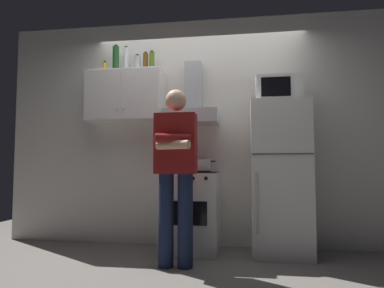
# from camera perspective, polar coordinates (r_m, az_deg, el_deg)

# --- Properties ---
(ground_plane) EXTENTS (7.00, 7.00, 0.00)m
(ground_plane) POSITION_cam_1_polar(r_m,az_deg,el_deg) (3.64, 0.00, -18.40)
(ground_plane) COLOR slate
(back_wall_tiled) EXTENTS (4.80, 0.10, 2.70)m
(back_wall_tiled) POSITION_cam_1_polar(r_m,az_deg,el_deg) (4.14, 1.23, 2.20)
(back_wall_tiled) COLOR silver
(back_wall_tiled) RESTS_ON ground_plane
(upper_cabinet) EXTENTS (0.90, 0.37, 0.60)m
(upper_cabinet) POSITION_cam_1_polar(r_m,az_deg,el_deg) (4.18, -10.93, 7.76)
(upper_cabinet) COLOR white
(stove_oven) EXTENTS (0.60, 0.62, 0.87)m
(stove_oven) POSITION_cam_1_polar(r_m,az_deg,el_deg) (3.80, -0.19, -11.11)
(stove_oven) COLOR white
(stove_oven) RESTS_ON ground_plane
(range_hood) EXTENTS (0.60, 0.44, 0.75)m
(range_hood) POSITION_cam_1_polar(r_m,az_deg,el_deg) (3.96, 0.09, 6.09)
(range_hood) COLOR #B7BABF
(refrigerator) EXTENTS (0.60, 0.62, 1.60)m
(refrigerator) POSITION_cam_1_polar(r_m,az_deg,el_deg) (3.75, 14.37, -5.46)
(refrigerator) COLOR white
(refrigerator) RESTS_ON ground_plane
(microwave) EXTENTS (0.48, 0.37, 0.28)m
(microwave) POSITION_cam_1_polar(r_m,az_deg,el_deg) (3.86, 14.10, 8.63)
(microwave) COLOR silver
(microwave) RESTS_ON refrigerator
(person_standing) EXTENTS (0.38, 0.33, 1.64)m
(person_standing) POSITION_cam_1_polar(r_m,az_deg,el_deg) (3.19, -2.73, -4.06)
(person_standing) COLOR #192342
(person_standing) RESTS_ON ground_plane
(cooking_pot) EXTENTS (0.30, 0.20, 0.12)m
(cooking_pot) POSITION_cam_1_polar(r_m,az_deg,el_deg) (3.64, 1.55, -3.53)
(cooking_pot) COLOR #B7BABF
(cooking_pot) RESTS_ON stove_oven
(bottle_vodka_clear) EXTENTS (0.07, 0.07, 0.32)m
(bottle_vodka_clear) POSITION_cam_1_polar(r_m,az_deg,el_deg) (4.33, -10.92, 13.54)
(bottle_vodka_clear) COLOR silver
(bottle_vodka_clear) RESTS_ON upper_cabinet
(bottle_spice_jar) EXTENTS (0.05, 0.05, 0.14)m
(bottle_spice_jar) POSITION_cam_1_polar(r_m,az_deg,el_deg) (4.37, -14.26, 12.22)
(bottle_spice_jar) COLOR gold
(bottle_spice_jar) RESTS_ON upper_cabinet
(bottle_olive_oil) EXTENTS (0.06, 0.06, 0.25)m
(bottle_olive_oil) POSITION_cam_1_polar(r_m,az_deg,el_deg) (4.22, -6.69, 13.45)
(bottle_olive_oil) COLOR #4C6B19
(bottle_olive_oil) RESTS_ON upper_cabinet
(bottle_canister_steel) EXTENTS (0.08, 0.08, 0.21)m
(bottle_canister_steel) POSITION_cam_1_polar(r_m,az_deg,el_deg) (4.25, -9.07, 13.05)
(bottle_canister_steel) COLOR #B2B5BA
(bottle_canister_steel) RESTS_ON upper_cabinet
(bottle_wine_green) EXTENTS (0.08, 0.08, 0.32)m
(bottle_wine_green) POSITION_cam_1_polar(r_m,az_deg,el_deg) (4.31, -12.55, 13.67)
(bottle_wine_green) COLOR #19471E
(bottle_wine_green) RESTS_ON upper_cabinet
(bottle_beer_brown) EXTENTS (0.06, 0.06, 0.24)m
(bottle_beer_brown) POSITION_cam_1_polar(r_m,az_deg,el_deg) (4.25, -7.72, 13.29)
(bottle_beer_brown) COLOR brown
(bottle_beer_brown) RESTS_ON upper_cabinet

